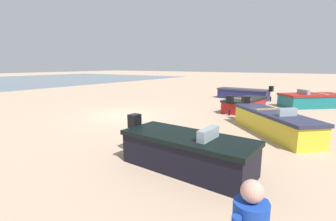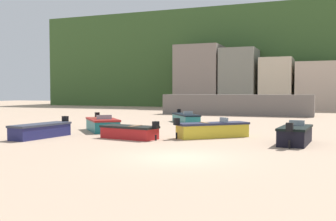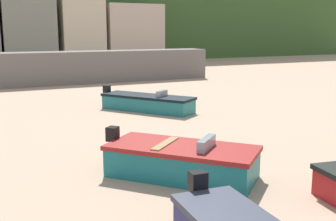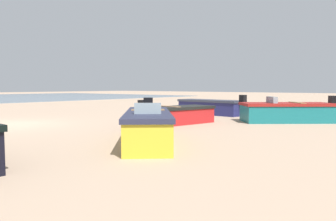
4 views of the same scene
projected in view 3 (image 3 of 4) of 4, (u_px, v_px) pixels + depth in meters
headland_hill at (56, 1)px, 63.92m from camera, size 90.00×32.00×16.77m
harbor_pier at (102, 66)px, 31.79m from camera, size 16.89×2.40×2.34m
townhouse_centre at (27, 24)px, 44.93m from camera, size 5.35×6.24×9.24m
townhouse_centre_right at (78, 31)px, 47.59m from camera, size 4.68×6.41×7.64m
townhouse_right at (130, 34)px, 49.83m from camera, size 6.70×5.32×6.90m
boat_teal_1 at (181, 161)px, 10.98m from camera, size 3.87×4.08×1.17m
boat_teal_5 at (147, 103)px, 20.18m from camera, size 3.75×4.63×1.08m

